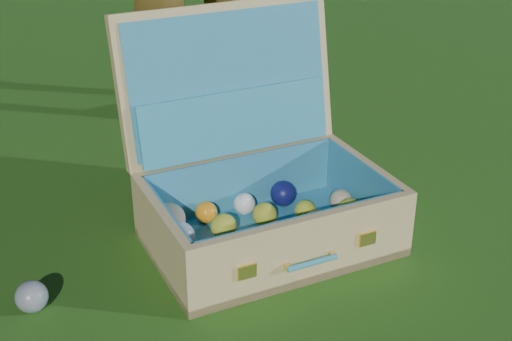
# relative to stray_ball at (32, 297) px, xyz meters

# --- Properties ---
(ground) EXTENTS (60.00, 60.00, 0.00)m
(ground) POSITION_rel_stray_ball_xyz_m (0.45, 0.12, -0.03)
(ground) COLOR #215114
(ground) RESTS_ON ground
(stray_ball) EXTENTS (0.07, 0.07, 0.07)m
(stray_ball) POSITION_rel_stray_ball_xyz_m (0.00, 0.00, 0.00)
(stray_ball) COLOR teal
(stray_ball) RESTS_ON ground
(suitcase) EXTENTS (0.57, 0.52, 0.54)m
(suitcase) POSITION_rel_stray_ball_xyz_m (0.57, 0.09, 0.12)
(suitcase) COLOR #D6B473
(suitcase) RESTS_ON ground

